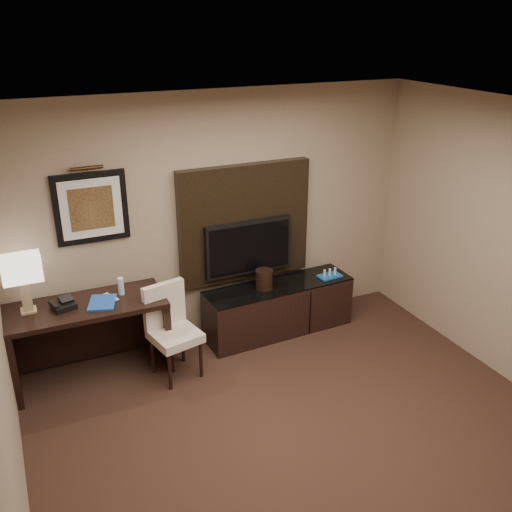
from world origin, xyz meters
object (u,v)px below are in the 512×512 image
tv (249,247)px  desk_phone (63,304)px  water_bottle (121,286)px  desk (90,340)px  desk_chair (175,335)px  credenza (278,308)px  table_lamp (24,286)px  minibar_tray (330,273)px  ice_bucket (264,279)px

tv → desk_phone: (-2.00, -0.19, -0.17)m
desk_phone → water_bottle: water_bottle is taller
desk → desk_chair: (0.76, -0.35, 0.06)m
credenza → tv: bearing=143.9°
desk_chair → desk_phone: desk_chair is taller
table_lamp → desk_phone: 0.38m
tv → desk_chair: size_ratio=1.09×
desk_chair → minibar_tray: desk_chair is taller
desk → desk_phone: (-0.20, -0.00, 0.45)m
desk_chair → water_bottle: 0.72m
ice_bucket → credenza: bearing=0.8°
credenza → table_lamp: bearing=176.0°
desk_chair → desk_phone: bearing=147.5°
ice_bucket → desk_chair: bearing=-162.8°
credenza → table_lamp: table_lamp is taller
tv → water_bottle: 1.45m
ice_bucket → minibar_tray: ice_bucket is taller
desk → credenza: 2.09m
credenza → desk_phone: 2.35m
desk_phone → ice_bucket: 2.11m
tv → minibar_tray: size_ratio=3.76×
desk_phone → water_bottle: bearing=-8.9°
desk → tv: size_ratio=1.50×
desk_phone → ice_bucket: desk_phone is taller
table_lamp → water_bottle: size_ratio=2.98×
tv → desk_phone: size_ratio=5.04×
minibar_tray → tv: bearing=165.0°
water_bottle → ice_bucket: 1.55m
table_lamp → water_bottle: bearing=-0.5°
minibar_tray → water_bottle: bearing=177.1°
tv → table_lamp: (-2.31, -0.12, 0.04)m
desk → desk_chair: size_ratio=1.63×
table_lamp → desk: bearing=-8.2°
credenza → desk_phone: bearing=177.7°
tv → table_lamp: table_lamp is taller
water_bottle → credenza: bearing=-2.2°
credenza → table_lamp: 2.71m
credenza → ice_bucket: 0.44m
desk_chair → desk_phone: 1.10m
credenza → ice_bucket: (-0.19, -0.00, 0.40)m
desk → tv: bearing=6.8°
desk → credenza: bearing=0.8°
tv → table_lamp: size_ratio=1.91×
desk → desk_chair: desk_chair is taller
desk → tv: tv is taller
water_bottle → ice_bucket: (1.54, -0.07, -0.20)m
table_lamp → desk_phone: (0.31, -0.08, -0.21)m
credenza → table_lamp: size_ratio=3.25×
desk_phone → desk_chair: bearing=-35.8°
tv → table_lamp: bearing=-177.1°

